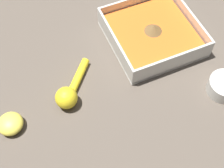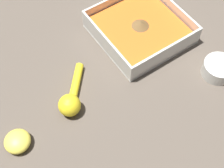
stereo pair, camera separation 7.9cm
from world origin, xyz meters
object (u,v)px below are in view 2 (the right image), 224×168
(square_dish, at_px, (140,30))
(spice_bowl, at_px, (218,69))
(lemon_squeezer, at_px, (71,100))
(lemon_half, at_px, (17,141))

(square_dish, relative_size, spice_bowl, 2.84)
(square_dish, distance_m, spice_bowl, 0.24)
(lemon_squeezer, relative_size, lemon_half, 2.17)
(square_dish, xyz_separation_m, lemon_half, (-0.44, -0.11, -0.00))
(spice_bowl, bearing_deg, lemon_squeezer, 160.12)
(lemon_squeezer, height_order, lemon_half, lemon_squeezer)
(square_dish, height_order, lemon_squeezer, square_dish)
(spice_bowl, height_order, lemon_half, spice_bowl)
(lemon_squeezer, xyz_separation_m, lemon_half, (-0.16, -0.02, -0.01))
(lemon_half, bearing_deg, lemon_squeezer, 7.61)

